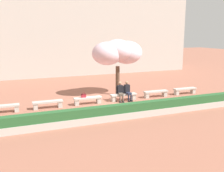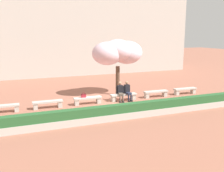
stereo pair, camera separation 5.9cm
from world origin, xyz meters
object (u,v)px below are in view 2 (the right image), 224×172
stone_bench_east_end (156,93)px  cherry_tree_main (118,52)px  stone_bench_near_east (123,96)px  handbag (84,95)px  stone_bench_far_east (185,90)px  stone_bench_center (88,99)px  stone_bench_west_end (3,108)px  stone_bench_near_west (48,103)px  person_seated_left (120,91)px  person_seated_right (127,90)px

stone_bench_east_end → cherry_tree_main: cherry_tree_main is taller
stone_bench_near_east → handbag: (-2.73, 0.03, 0.28)m
stone_bench_far_east → stone_bench_center: bearing=180.0°
stone_bench_west_end → stone_bench_near_west: bearing=0.0°
stone_bench_west_end → person_seated_left: bearing=-0.4°
stone_bench_far_east → person_seated_left: size_ratio=1.38×
stone_bench_near_west → stone_bench_east_end: size_ratio=1.00×
handbag → cherry_tree_main: (3.05, 1.68, 2.49)m
stone_bench_near_east → person_seated_right: (0.26, -0.05, 0.40)m
stone_bench_far_east → person_seated_right: bearing=-179.4°
cherry_tree_main → stone_bench_west_end: bearing=-167.6°
stone_bench_near_west → stone_bench_near_east: bearing=0.0°
person_seated_left → handbag: bearing=178.2°
stone_bench_far_east → cherry_tree_main: size_ratio=0.45×
stone_bench_west_end → stone_bench_near_west: same height
stone_bench_near_west → stone_bench_near_east: (4.95, 0.00, 0.00)m
stone_bench_far_east → stone_bench_near_west: bearing=180.0°
stone_bench_near_east → stone_bench_west_end: bearing=180.0°
stone_bench_center → stone_bench_west_end: bearing=180.0°
stone_bench_near_east → person_seated_left: size_ratio=1.38×
stone_bench_near_west → stone_bench_center: bearing=0.0°
stone_bench_west_end → stone_bench_far_east: bearing=0.0°
handbag → stone_bench_far_east: bearing=-0.2°
stone_bench_near_west → person_seated_left: size_ratio=1.38×
stone_bench_west_end → stone_bench_center: size_ratio=1.00×
stone_bench_center → handbag: 0.38m
person_seated_right → stone_bench_west_end: bearing=179.6°
person_seated_right → handbag: bearing=178.5°
person_seated_left → handbag: size_ratio=3.81×
stone_bench_near_west → stone_bench_far_east: size_ratio=1.00×
handbag → cherry_tree_main: bearing=28.8°
stone_bench_west_end → stone_bench_center: (4.95, 0.00, 0.00)m
person_seated_left → person_seated_right: (0.51, -0.00, 0.00)m
person_seated_right → stone_bench_far_east: bearing=0.6°
stone_bench_center → stone_bench_near_east: bearing=0.0°
handbag → cherry_tree_main: cherry_tree_main is taller
stone_bench_west_end → stone_bench_near_east: (7.43, 0.00, 0.00)m
stone_bench_center → handbag: bearing=174.4°
stone_bench_far_east → person_seated_left: bearing=-179.4°
person_seated_left → handbag: person_seated_left is taller
stone_bench_west_end → handbag: 4.70m
stone_bench_east_end → person_seated_right: size_ratio=1.38×
stone_bench_near_east → handbag: bearing=179.5°
stone_bench_west_end → person_seated_right: (7.68, -0.05, 0.40)m
person_seated_right → stone_bench_near_east: bearing=168.3°
stone_bench_far_east → person_seated_right: size_ratio=1.38×
person_seated_right → cherry_tree_main: 2.95m
stone_bench_near_east → person_seated_right: size_ratio=1.38×
stone_bench_near_east → handbag: size_ratio=5.26×
stone_bench_west_end → stone_bench_east_end: bearing=0.0°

